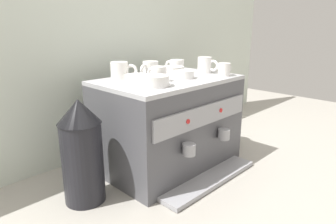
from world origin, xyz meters
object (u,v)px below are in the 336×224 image
Objects in this scene: ceramic_cup_3 at (150,69)px; ceramic_bowl_2 at (154,81)px; ceramic_cup_0 at (176,65)px; milk_pitcher at (230,130)px; espresso_machine at (169,123)px; ceramic_cup_4 at (158,74)px; ceramic_bowl_1 at (137,78)px; ceramic_bowl_3 at (173,71)px; ceramic_cup_1 at (120,71)px; ceramic_bowl_0 at (184,75)px; ceramic_cup_5 at (225,69)px; coffee_grinder at (82,151)px; ceramic_cup_2 at (205,65)px.

ceramic_cup_3 is 0.95× the size of ceramic_bowl_2.
ceramic_cup_0 reaches higher than milk_pitcher.
espresso_machine is 0.35m from ceramic_cup_0.
ceramic_bowl_1 is (-0.07, 0.06, -0.02)m from ceramic_cup_4.
ceramic_cup_3 is 0.13m from ceramic_bowl_3.
ceramic_cup_1 reaches higher than ceramic_bowl_2.
ceramic_bowl_0 is at bearing -40.18° from ceramic_cup_1.
ceramic_cup_5 is 0.21m from ceramic_bowl_0.
ceramic_cup_1 is at bearing 89.62° from ceramic_bowl_2.
espresso_machine is 5.84× the size of ceramic_bowl_3.
ceramic_bowl_2 is 0.32m from ceramic_bowl_3.
espresso_machine is at bearing 27.32° from ceramic_bowl_2.
ceramic_bowl_2 is at bearing -152.68° from espresso_machine.
ceramic_cup_4 is 0.21m from ceramic_bowl_3.
ceramic_cup_4 reaches higher than ceramic_bowl_2.
coffee_grinder is (-0.39, 0.03, -0.26)m from ceramic_cup_4.
ceramic_cup_3 is at bearing 160.22° from ceramic_bowl_3.
coffee_grinder reaches higher than milk_pitcher.
ceramic_cup_0 is 0.16m from ceramic_cup_2.
ceramic_bowl_3 is (0.04, 0.12, 0.00)m from ceramic_bowl_0.
ceramic_bowl_3 is at bearing -145.79° from ceramic_cup_0.
ceramic_cup_3 is (0.16, -0.03, -0.00)m from ceramic_cup_1.
ceramic_bowl_0 is 0.13m from ceramic_bowl_3.
ceramic_cup_2 is 0.28× the size of coffee_grinder.
coffee_grinder is (-0.45, -0.09, -0.27)m from ceramic_cup_3.
ceramic_bowl_1 is 0.89× the size of ceramic_bowl_2.
milk_pitcher is (0.95, -0.07, -0.14)m from coffee_grinder.
ceramic_bowl_3 is at bearing -19.78° from ceramic_cup_3.
ceramic_cup_5 is at bearing -31.82° from espresso_machine.
ceramic_cup_5 is at bearing -7.86° from ceramic_bowl_2.
coffee_grinder is at bearing 174.88° from ceramic_cup_4.
ceramic_bowl_0 is at bearing -7.23° from coffee_grinder.
ceramic_cup_2 reaches higher than ceramic_cup_1.
ceramic_bowl_3 is at bearing 24.95° from ceramic_cup_4.
ceramic_cup_5 reaches higher than coffee_grinder.
ceramic_cup_2 is 1.11× the size of ceramic_cup_4.
coffee_grinder is at bearing -170.10° from ceramic_cup_0.
ceramic_cup_1 is 0.96× the size of ceramic_bowl_1.
ceramic_cup_5 is at bearing -44.32° from ceramic_cup_3.
ceramic_cup_0 reaches higher than coffee_grinder.
ceramic_cup_0 is 0.21m from ceramic_cup_3.
espresso_machine is 0.35m from ceramic_cup_1.
ceramic_bowl_0 is 0.76× the size of ceramic_bowl_2.
ceramic_cup_5 is 0.87× the size of ceramic_bowl_1.
ceramic_cup_4 is 1.11× the size of ceramic_cup_5.
espresso_machine is 5.90× the size of ceramic_cup_0.
espresso_machine reaches higher than coffee_grinder.
ceramic_bowl_2 is (-0.42, 0.06, -0.01)m from ceramic_cup_5.
ceramic_cup_5 is 0.42m from ceramic_bowl_2.
ceramic_cup_0 reaches higher than ceramic_bowl_1.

